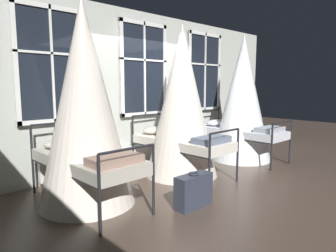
% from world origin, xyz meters
% --- Properties ---
extents(ground, '(20.62, 20.62, 0.00)m').
position_xyz_m(ground, '(0.00, 0.00, 0.00)').
color(ground, '#4C3D33').
extents(back_wall_with_windows, '(8.41, 0.10, 3.04)m').
position_xyz_m(back_wall_with_windows, '(0.00, 1.13, 1.52)').
color(back_wall_with_windows, '#B2B7AD').
rests_on(back_wall_with_windows, ground).
extents(window_bank, '(4.83, 0.10, 2.77)m').
position_xyz_m(window_bank, '(0.00, 1.02, 1.19)').
color(window_bank, black).
rests_on(window_bank, ground).
extents(cot_first, '(1.28, 1.90, 2.75)m').
position_xyz_m(cot_first, '(-1.88, -0.07, 1.33)').
color(cot_first, black).
rests_on(cot_first, ground).
extents(cot_second, '(1.28, 1.90, 2.66)m').
position_xyz_m(cot_second, '(0.02, -0.01, 1.28)').
color(cot_second, black).
rests_on(cot_second, ground).
extents(cot_third, '(1.28, 1.88, 2.67)m').
position_xyz_m(cot_third, '(1.82, -0.07, 1.29)').
color(cot_third, black).
rests_on(cot_third, ground).
extents(suitcase_dark, '(0.56, 0.22, 0.47)m').
position_xyz_m(suitcase_dark, '(-0.92, -1.15, 0.22)').
color(suitcase_dark, '#2D3342').
rests_on(suitcase_dark, ground).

